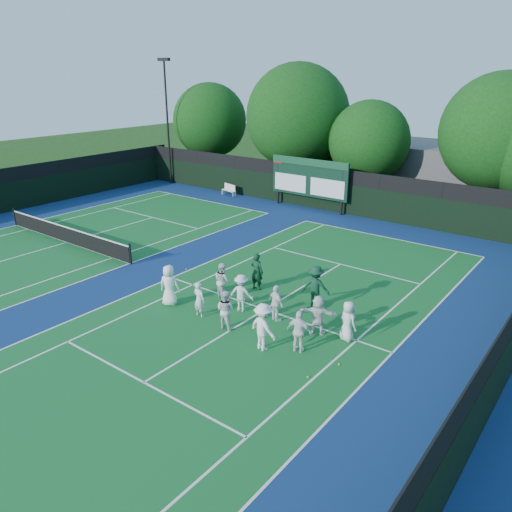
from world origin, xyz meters
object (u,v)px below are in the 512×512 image
Objects in this scene: scoreboard at (309,178)px; bench at (229,189)px; coach_left at (257,271)px; tennis_net at (66,234)px.

scoreboard reaches higher than bench.
scoreboard is 3.52× the size of coach_left.
scoreboard is 7.28m from bench.
scoreboard is at bearing -70.50° from coach_left.
coach_left is (12.49, 1.43, 0.36)m from tennis_net.
scoreboard reaches higher than tennis_net.
bench is 18.04m from coach_left.
coach_left reaches higher than bench.
coach_left reaches higher than tennis_net.
coach_left is (5.50, -13.16, -1.34)m from scoreboard.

